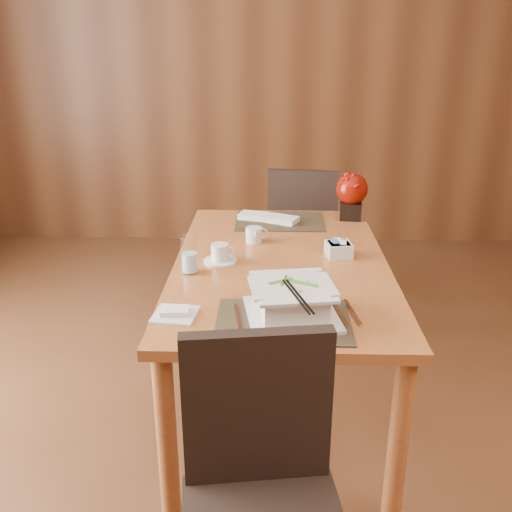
{
  "coord_description": "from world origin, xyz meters",
  "views": [
    {
      "loc": [
        -0.04,
        -1.65,
        1.65
      ],
      "look_at": [
        -0.1,
        0.35,
        0.87
      ],
      "focal_mm": 40.0,
      "sensor_mm": 36.0,
      "label": 1
    }
  ],
  "objects_px": {
    "dining_table": "(281,282)",
    "soup_setting": "(292,301)",
    "far_chair": "(303,231)",
    "sugar_caddy": "(339,250)",
    "berry_decor": "(352,193)",
    "water_glass": "(189,254)",
    "bread_plate": "(175,315)",
    "creamer_jug": "(254,235)",
    "coffee_cup": "(220,254)",
    "near_chair": "(262,486)"
  },
  "relations": [
    {
      "from": "dining_table",
      "to": "berry_decor",
      "type": "height_order",
      "value": "berry_decor"
    },
    {
      "from": "soup_setting",
      "to": "sugar_caddy",
      "type": "relative_size",
      "value": 3.29
    },
    {
      "from": "coffee_cup",
      "to": "bread_plate",
      "type": "bearing_deg",
      "value": -102.57
    },
    {
      "from": "water_glass",
      "to": "berry_decor",
      "type": "bearing_deg",
      "value": 45.25
    },
    {
      "from": "coffee_cup",
      "to": "creamer_jug",
      "type": "height_order",
      "value": "coffee_cup"
    },
    {
      "from": "sugar_caddy",
      "to": "soup_setting",
      "type": "bearing_deg",
      "value": -110.87
    },
    {
      "from": "soup_setting",
      "to": "creamer_jug",
      "type": "bearing_deg",
      "value": 92.62
    },
    {
      "from": "creamer_jug",
      "to": "dining_table",
      "type": "bearing_deg",
      "value": -78.69
    },
    {
      "from": "soup_setting",
      "to": "coffee_cup",
      "type": "xyz_separation_m",
      "value": [
        -0.29,
        0.5,
        -0.03
      ]
    },
    {
      "from": "soup_setting",
      "to": "coffee_cup",
      "type": "bearing_deg",
      "value": 111.05
    },
    {
      "from": "berry_decor",
      "to": "water_glass",
      "type": "bearing_deg",
      "value": -134.75
    },
    {
      "from": "creamer_jug",
      "to": "coffee_cup",
      "type": "bearing_deg",
      "value": -134.33
    },
    {
      "from": "sugar_caddy",
      "to": "berry_decor",
      "type": "height_order",
      "value": "berry_decor"
    },
    {
      "from": "berry_decor",
      "to": "far_chair",
      "type": "distance_m",
      "value": 0.64
    },
    {
      "from": "water_glass",
      "to": "berry_decor",
      "type": "distance_m",
      "value": 1.05
    },
    {
      "from": "coffee_cup",
      "to": "bread_plate",
      "type": "relative_size",
      "value": 0.98
    },
    {
      "from": "soup_setting",
      "to": "bread_plate",
      "type": "xyz_separation_m",
      "value": [
        -0.4,
        0.0,
        -0.06
      ]
    },
    {
      "from": "dining_table",
      "to": "water_glass",
      "type": "xyz_separation_m",
      "value": [
        -0.37,
        -0.13,
        0.18
      ]
    },
    {
      "from": "berry_decor",
      "to": "bread_plate",
      "type": "height_order",
      "value": "berry_decor"
    },
    {
      "from": "creamer_jug",
      "to": "bread_plate",
      "type": "bearing_deg",
      "value": -124.35
    },
    {
      "from": "dining_table",
      "to": "creamer_jug",
      "type": "relative_size",
      "value": 15.33
    },
    {
      "from": "far_chair",
      "to": "soup_setting",
      "type": "bearing_deg",
      "value": 92.43
    },
    {
      "from": "soup_setting",
      "to": "near_chair",
      "type": "xyz_separation_m",
      "value": [
        -0.09,
        -0.54,
        -0.29
      ]
    },
    {
      "from": "soup_setting",
      "to": "far_chair",
      "type": "distance_m",
      "value": 1.64
    },
    {
      "from": "soup_setting",
      "to": "water_glass",
      "type": "height_order",
      "value": "water_glass"
    },
    {
      "from": "water_glass",
      "to": "far_chair",
      "type": "height_order",
      "value": "far_chair"
    },
    {
      "from": "bread_plate",
      "to": "near_chair",
      "type": "xyz_separation_m",
      "value": [
        0.31,
        -0.54,
        -0.23
      ]
    },
    {
      "from": "sugar_caddy",
      "to": "near_chair",
      "type": "distance_m",
      "value": 1.19
    },
    {
      "from": "coffee_cup",
      "to": "berry_decor",
      "type": "bearing_deg",
      "value": 44.99
    },
    {
      "from": "dining_table",
      "to": "soup_setting",
      "type": "height_order",
      "value": "soup_setting"
    },
    {
      "from": "creamer_jug",
      "to": "berry_decor",
      "type": "distance_m",
      "value": 0.63
    },
    {
      "from": "coffee_cup",
      "to": "soup_setting",
      "type": "bearing_deg",
      "value": -60.15
    },
    {
      "from": "dining_table",
      "to": "bread_plate",
      "type": "bearing_deg",
      "value": -125.64
    },
    {
      "from": "coffee_cup",
      "to": "water_glass",
      "type": "xyz_separation_m",
      "value": [
        -0.11,
        -0.12,
        0.04
      ]
    },
    {
      "from": "dining_table",
      "to": "coffee_cup",
      "type": "relative_size",
      "value": 10.67
    },
    {
      "from": "bread_plate",
      "to": "coffee_cup",
      "type": "bearing_deg",
      "value": 77.43
    },
    {
      "from": "near_chair",
      "to": "coffee_cup",
      "type": "bearing_deg",
      "value": 93.15
    },
    {
      "from": "soup_setting",
      "to": "far_chair",
      "type": "bearing_deg",
      "value": 76.73
    },
    {
      "from": "berry_decor",
      "to": "bread_plate",
      "type": "relative_size",
      "value": 1.67
    },
    {
      "from": "creamer_jug",
      "to": "bread_plate",
      "type": "height_order",
      "value": "creamer_jug"
    },
    {
      "from": "water_glass",
      "to": "bread_plate",
      "type": "height_order",
      "value": "water_glass"
    },
    {
      "from": "water_glass",
      "to": "creamer_jug",
      "type": "distance_m",
      "value": 0.45
    },
    {
      "from": "sugar_caddy",
      "to": "bread_plate",
      "type": "height_order",
      "value": "sugar_caddy"
    },
    {
      "from": "water_glass",
      "to": "sugar_caddy",
      "type": "xyz_separation_m",
      "value": [
        0.62,
        0.2,
        -0.05
      ]
    },
    {
      "from": "soup_setting",
      "to": "water_glass",
      "type": "bearing_deg",
      "value": 127.41
    },
    {
      "from": "soup_setting",
      "to": "far_chair",
      "type": "relative_size",
      "value": 0.37
    },
    {
      "from": "creamer_jug",
      "to": "sugar_caddy",
      "type": "relative_size",
      "value": 0.94
    },
    {
      "from": "dining_table",
      "to": "bread_plate",
      "type": "xyz_separation_m",
      "value": [
        -0.37,
        -0.52,
        0.1
      ]
    },
    {
      "from": "far_chair",
      "to": "sugar_caddy",
      "type": "bearing_deg",
      "value": 102.23
    },
    {
      "from": "dining_table",
      "to": "water_glass",
      "type": "height_order",
      "value": "water_glass"
    }
  ]
}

